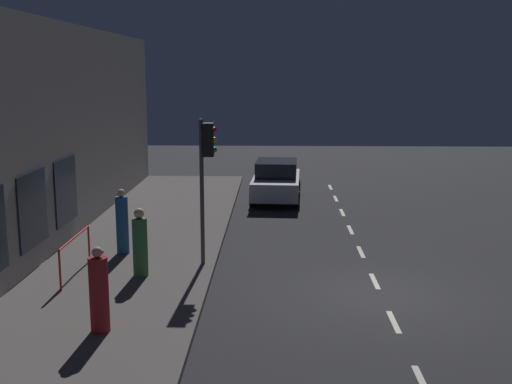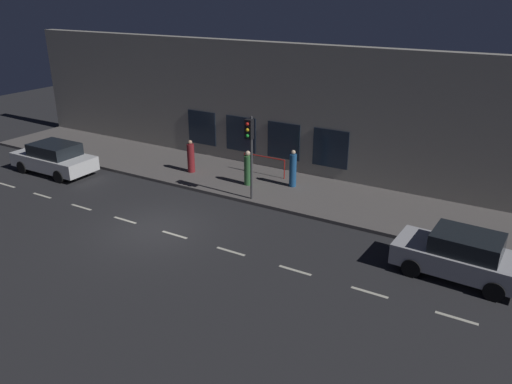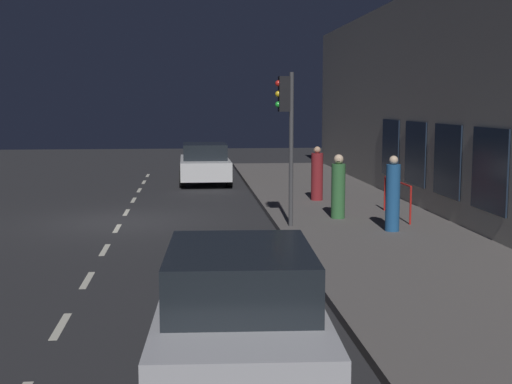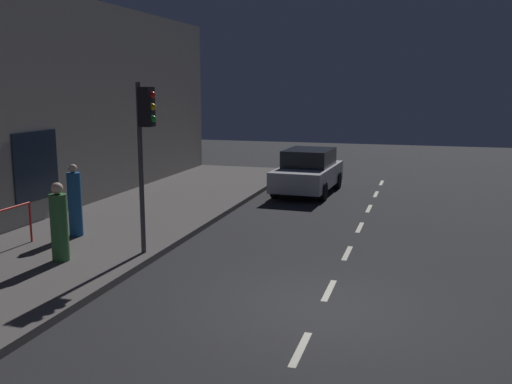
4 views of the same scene
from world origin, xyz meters
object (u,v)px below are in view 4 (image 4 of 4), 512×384
object	(u,v)px
pedestrian_0	(59,225)
pedestrian_1	(75,203)
traffic_light	(145,129)
parked_car_0	(308,171)

from	to	relation	value
pedestrian_0	pedestrian_1	size ratio (longest dim) A/B	0.94
pedestrian_1	traffic_light	bearing A→B (deg)	-160.49
parked_car_0	traffic_light	bearing A→B (deg)	81.54
pedestrian_0	pedestrian_1	bearing A→B (deg)	128.59
parked_car_0	pedestrian_0	xyz separation A→B (m)	(3.32, 10.16, 0.14)
pedestrian_0	traffic_light	bearing A→B (deg)	48.10
traffic_light	pedestrian_1	world-z (taller)	traffic_light
traffic_light	pedestrian_0	xyz separation A→B (m)	(1.54, 1.05, -1.98)
pedestrian_0	pedestrian_1	world-z (taller)	pedestrian_1
parked_car_0	pedestrian_0	size ratio (longest dim) A/B	2.46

